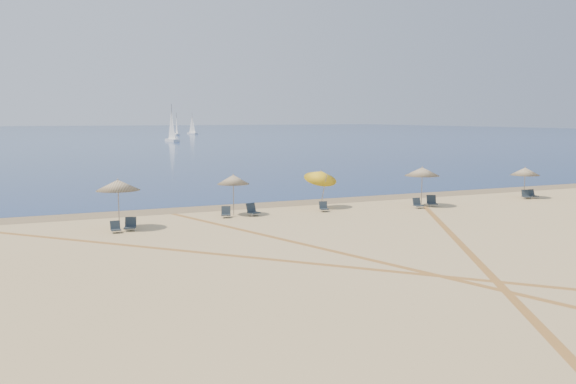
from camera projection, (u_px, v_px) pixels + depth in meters
name	position (u px, v px, depth m)	size (l,w,h in m)	color
ground	(546.00, 304.00, 19.07)	(160.00, 160.00, 0.00)	tan
ocean	(62.00, 133.00, 223.36)	(500.00, 500.00, 0.00)	#0C2151
wet_sand	(264.00, 205.00, 40.86)	(500.00, 500.00, 0.00)	olive
umbrella_1	(118.00, 185.00, 31.68)	(2.27, 2.27, 2.66)	gray
umbrella_2	(233.00, 180.00, 36.21)	(1.94, 1.94, 2.48)	gray
umbrella_3	(321.00, 175.00, 38.99)	(2.12, 2.17, 2.78)	gray
umbrella_4	(422.00, 172.00, 39.86)	(2.28, 2.28, 2.63)	gray
umbrella_5	(525.00, 171.00, 44.07)	(2.08, 2.08, 2.27)	gray
chair_1	(116.00, 228.00, 30.92)	(0.50, 0.58, 0.59)	black
chair_2	(130.00, 225.00, 31.47)	(0.74, 0.81, 0.69)	black
chair_3	(226.00, 213.00, 35.59)	(0.72, 0.77, 0.65)	black
chair_4	(253.00, 210.00, 36.22)	(0.79, 0.86, 0.74)	black
chair_5	(324.00, 207.00, 37.85)	(0.62, 0.69, 0.62)	black
chair_6	(418.00, 204.00, 39.26)	(0.59, 0.67, 0.65)	black
chair_7	(432.00, 201.00, 40.02)	(0.83, 0.89, 0.73)	black
chair_8	(526.00, 195.00, 43.76)	(0.73, 0.78, 0.64)	black
chair_9	(533.00, 194.00, 44.09)	(0.54, 0.63, 0.63)	black
sailboat_0	(192.00, 128.00, 209.18)	(2.68, 5.05, 7.30)	white
sailboat_2	(177.00, 128.00, 198.75)	(1.60, 4.94, 7.23)	white
sailboat_3	(172.00, 130.00, 145.07)	(2.22, 6.10, 8.88)	white
tire_tracks	(337.00, 251.00, 26.72)	(49.16, 43.18, 0.00)	tan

